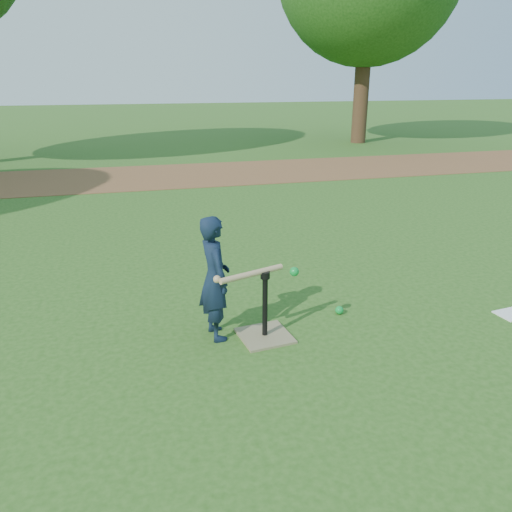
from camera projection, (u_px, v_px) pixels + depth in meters
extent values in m
plane|color=#285116|center=(289.00, 318.00, 4.71)|extent=(80.00, 80.00, 0.00)
cube|color=brown|center=(186.00, 175.00, 11.53)|extent=(24.00, 3.00, 0.01)
imported|color=#101E32|center=(215.00, 278.00, 4.22)|extent=(0.31, 0.43, 1.09)
sphere|color=#0D9032|center=(339.00, 310.00, 4.78)|extent=(0.08, 0.08, 0.08)
cube|color=#867A55|center=(265.00, 336.00, 4.37)|extent=(0.48, 0.48, 0.02)
cylinder|color=black|center=(265.00, 306.00, 4.27)|extent=(0.05, 0.05, 0.55)
cylinder|color=black|center=(265.00, 275.00, 4.18)|extent=(0.08, 0.08, 0.06)
cylinder|color=tan|center=(252.00, 274.00, 4.12)|extent=(0.58, 0.24, 0.05)
sphere|color=tan|center=(217.00, 279.00, 4.01)|extent=(0.06, 0.06, 0.06)
sphere|color=#0D9032|center=(294.00, 272.00, 4.19)|extent=(0.08, 0.08, 0.08)
cylinder|color=#382316|center=(361.00, 90.00, 16.61)|extent=(0.50, 0.50, 3.42)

